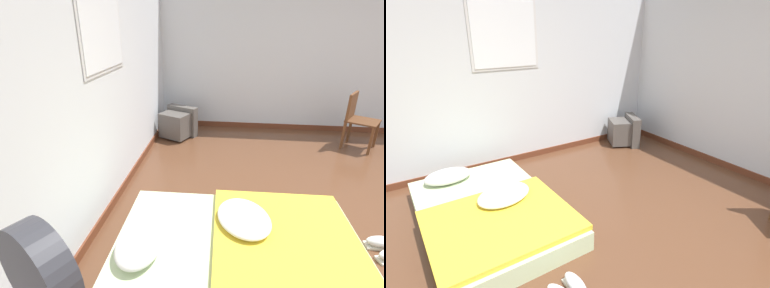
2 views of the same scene
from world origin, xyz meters
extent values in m
cube|color=silver|center=(0.00, 2.88, 1.30)|extent=(7.56, 0.06, 2.60)
cube|color=brown|center=(0.00, 2.84, 0.04)|extent=(7.56, 0.02, 0.09)
cube|color=silver|center=(0.11, 2.84, 1.80)|extent=(0.93, 0.01, 0.89)
cube|color=white|center=(0.11, 2.84, 1.80)|extent=(0.86, 0.01, 0.82)
cube|color=beige|center=(-0.68, 1.56, 0.10)|extent=(1.30, 1.96, 0.19)
ellipsoid|color=silver|center=(-0.92, 2.31, 0.26)|extent=(0.53, 0.35, 0.14)
cube|color=yellow|center=(-0.67, 1.20, 0.22)|extent=(1.31, 1.15, 0.05)
ellipsoid|color=silver|center=(-0.52, 1.52, 0.28)|extent=(0.67, 0.58, 0.11)
cube|color=#56514C|center=(1.89, 2.53, 0.23)|extent=(0.47, 0.53, 0.39)
cube|color=#56514C|center=(2.09, 2.43, 0.25)|extent=(0.35, 0.53, 0.49)
cube|color=black|center=(2.15, 2.40, 0.26)|extent=(0.19, 0.39, 0.35)
cube|color=silver|center=(-0.41, 0.33, 0.01)|extent=(0.11, 0.26, 0.02)
ellipsoid|color=white|center=(-0.41, 0.33, 0.06)|extent=(0.12, 0.26, 0.09)
camera|label=1|loc=(-2.62, 1.70, 1.82)|focal=28.00mm
camera|label=2|loc=(-1.34, -1.14, 1.90)|focal=28.00mm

